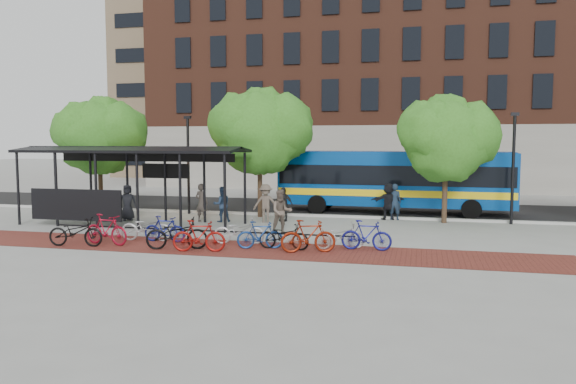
% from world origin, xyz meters
% --- Properties ---
extents(ground, '(160.00, 160.00, 0.00)m').
position_xyz_m(ground, '(0.00, 0.00, 0.00)').
color(ground, '#9E9E99').
rests_on(ground, ground).
extents(asphalt_street, '(160.00, 8.00, 0.01)m').
position_xyz_m(asphalt_street, '(0.00, 8.00, 0.01)').
color(asphalt_street, black).
rests_on(asphalt_street, ground).
extents(curb, '(160.00, 0.25, 0.12)m').
position_xyz_m(curb, '(0.00, 4.00, 0.06)').
color(curb, '#B7B7B2').
rests_on(curb, ground).
extents(brick_strip, '(24.00, 3.00, 0.01)m').
position_xyz_m(brick_strip, '(-2.00, -5.00, 0.00)').
color(brick_strip, maroon).
rests_on(brick_strip, ground).
extents(bike_rack_rail, '(12.00, 0.05, 0.95)m').
position_xyz_m(bike_rack_rail, '(-3.30, -4.10, 0.00)').
color(bike_rack_rail, black).
rests_on(bike_rack_rail, ground).
extents(building_brick, '(55.00, 14.00, 20.00)m').
position_xyz_m(building_brick, '(10.00, 26.00, 10.00)').
color(building_brick, brown).
rests_on(building_brick, ground).
extents(building_tower, '(22.00, 22.00, 30.00)m').
position_xyz_m(building_tower, '(-16.00, 40.00, 15.00)').
color(building_tower, '#7A664C').
rests_on(building_tower, ground).
extents(bus_shelter, '(10.60, 3.07, 3.60)m').
position_xyz_m(bus_shelter, '(-8.13, -0.48, 3.00)').
color(bus_shelter, black).
rests_on(bus_shelter, ground).
extents(tree_a, '(4.90, 4.00, 6.18)m').
position_xyz_m(tree_a, '(-11.91, 3.35, 4.24)').
color(tree_a, '#382619').
rests_on(tree_a, ground).
extents(tree_b, '(5.15, 4.20, 6.47)m').
position_xyz_m(tree_b, '(-2.90, 3.35, 4.46)').
color(tree_b, '#382619').
rests_on(tree_b, ground).
extents(tree_c, '(4.66, 3.80, 5.92)m').
position_xyz_m(tree_c, '(6.09, 3.35, 4.05)').
color(tree_c, '#382619').
rests_on(tree_c, ground).
extents(lamp_post_left, '(0.35, 0.20, 5.12)m').
position_xyz_m(lamp_post_left, '(-7.00, 3.60, 2.75)').
color(lamp_post_left, black).
rests_on(lamp_post_left, ground).
extents(lamp_post_right, '(0.35, 0.20, 5.12)m').
position_xyz_m(lamp_post_right, '(9.00, 3.60, 2.75)').
color(lamp_post_right, black).
rests_on(lamp_post_right, ground).
extents(bus, '(12.21, 3.18, 3.28)m').
position_xyz_m(bus, '(3.51, 6.39, 1.88)').
color(bus, '#084295').
rests_on(bus, ground).
extents(bike_0, '(2.11, 0.96, 1.07)m').
position_xyz_m(bike_0, '(-7.27, -5.96, 0.54)').
color(bike_0, black).
rests_on(bike_0, ground).
extents(bike_1, '(1.97, 0.89, 1.15)m').
position_xyz_m(bike_1, '(-6.35, -5.42, 0.57)').
color(bike_1, maroon).
rests_on(bike_1, ground).
extents(bike_2, '(2.06, 0.93, 1.05)m').
position_xyz_m(bike_2, '(-5.31, -4.32, 0.52)').
color(bike_2, '#AFAFB1').
rests_on(bike_2, ground).
extents(bike_3, '(1.67, 0.49, 1.00)m').
position_xyz_m(bike_3, '(-4.52, -4.37, 0.50)').
color(bike_3, navy).
rests_on(bike_3, ground).
extents(bike_4, '(2.29, 1.38, 1.14)m').
position_xyz_m(bike_4, '(-3.45, -5.62, 0.57)').
color(bike_4, black).
rests_on(bike_4, ground).
extents(bike_5, '(1.92, 0.86, 1.11)m').
position_xyz_m(bike_5, '(-2.51, -5.85, 0.56)').
color(bike_5, maroon).
rests_on(bike_5, ground).
extents(bike_6, '(2.00, 1.06, 1.00)m').
position_xyz_m(bike_6, '(-1.64, -4.09, 0.50)').
color(bike_6, '#B2B2B4').
rests_on(bike_6, ground).
extents(bike_7, '(1.72, 0.91, 0.99)m').
position_xyz_m(bike_7, '(-0.61, -4.83, 0.50)').
color(bike_7, navy).
rests_on(bike_7, ground).
extents(bike_8, '(1.88, 0.76, 0.97)m').
position_xyz_m(bike_8, '(0.24, -4.74, 0.49)').
color(bike_8, black).
rests_on(bike_8, ground).
extents(bike_9, '(1.98, 1.13, 1.15)m').
position_xyz_m(bike_9, '(1.20, -5.11, 0.57)').
color(bike_9, maroon).
rests_on(bike_9, ground).
extents(bike_10, '(1.91, 1.24, 0.95)m').
position_xyz_m(bike_10, '(2.15, -4.18, 0.47)').
color(bike_10, silver).
rests_on(bike_10, ground).
extents(bike_11, '(1.79, 0.54, 1.07)m').
position_xyz_m(bike_11, '(3.10, -4.22, 0.53)').
color(bike_11, navy).
rests_on(bike_11, ground).
extents(pedestrian_0, '(1.01, 0.94, 1.74)m').
position_xyz_m(pedestrian_0, '(-8.86, 0.57, 0.87)').
color(pedestrian_0, black).
rests_on(pedestrian_0, ground).
extents(pedestrian_1, '(0.74, 0.57, 1.83)m').
position_xyz_m(pedestrian_1, '(-5.18, 0.94, 0.92)').
color(pedestrian_1, '#3E3832').
rests_on(pedestrian_1, ground).
extents(pedestrian_2, '(1.03, 0.97, 1.68)m').
position_xyz_m(pedestrian_2, '(-4.26, 1.17, 0.84)').
color(pedestrian_2, '#21334D').
rests_on(pedestrian_2, ground).
extents(pedestrian_3, '(1.27, 0.88, 1.81)m').
position_xyz_m(pedestrian_3, '(-2.20, 1.50, 0.90)').
color(pedestrian_3, brown).
rests_on(pedestrian_3, ground).
extents(pedestrian_4, '(1.01, 0.56, 1.63)m').
position_xyz_m(pedestrian_4, '(-1.48, 2.10, 0.81)').
color(pedestrian_4, black).
rests_on(pedestrian_4, ground).
extents(pedestrian_5, '(1.75, 1.04, 1.80)m').
position_xyz_m(pedestrian_5, '(3.38, 3.80, 0.90)').
color(pedestrian_5, black).
rests_on(pedestrian_5, ground).
extents(pedestrian_7, '(0.68, 0.48, 1.77)m').
position_xyz_m(pedestrian_7, '(3.68, 3.80, 0.88)').
color(pedestrian_7, '#1A293D').
rests_on(pedestrian_7, ground).
extents(pedestrian_8, '(1.10, 1.00, 1.84)m').
position_xyz_m(pedestrian_8, '(-0.66, -1.50, 0.92)').
color(pedestrian_8, brown).
rests_on(pedestrian_8, ground).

